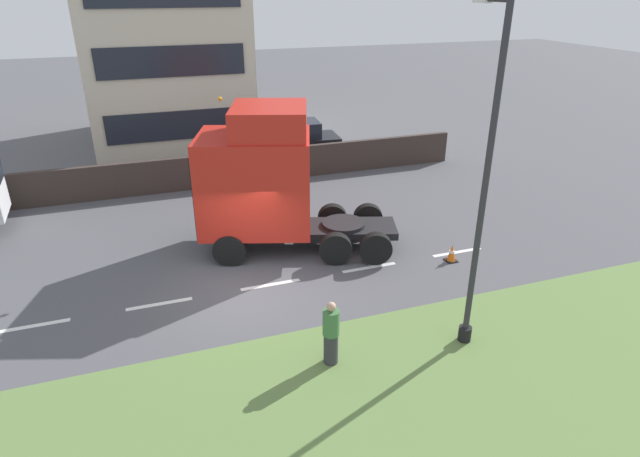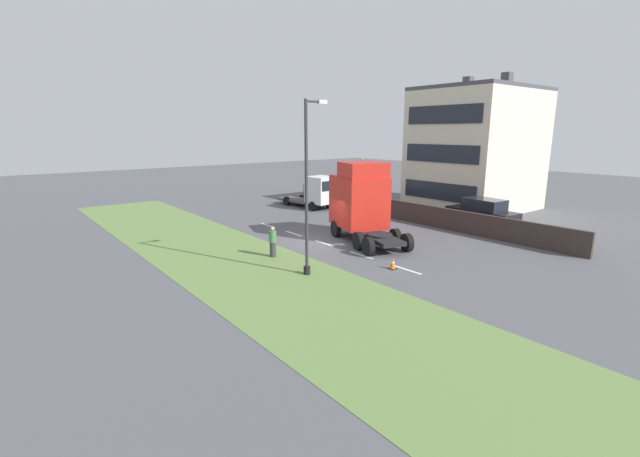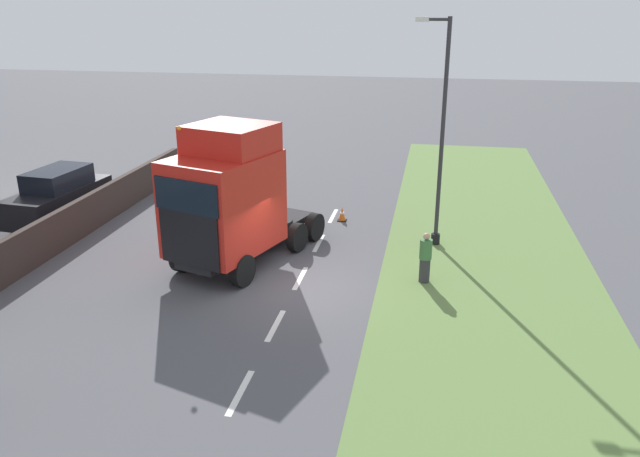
{
  "view_description": "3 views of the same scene",
  "coord_description": "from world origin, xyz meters",
  "px_view_note": "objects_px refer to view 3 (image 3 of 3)",
  "views": [
    {
      "loc": [
        -13.44,
        2.42,
        8.17
      ],
      "look_at": [
        0.82,
        -2.54,
        1.2
      ],
      "focal_mm": 30.0,
      "sensor_mm": 36.0,
      "label": 1
    },
    {
      "loc": [
        -15.7,
        -20.02,
        6.61
      ],
      "look_at": [
        -1.58,
        -2.25,
        1.42
      ],
      "focal_mm": 24.0,
      "sensor_mm": 36.0,
      "label": 2
    },
    {
      "loc": [
        -4.03,
        17.26,
        8.35
      ],
      "look_at": [
        -0.9,
        0.63,
        2.24
      ],
      "focal_mm": 35.0,
      "sensor_mm": 36.0,
      "label": 3
    }
  ],
  "objects_px": {
    "lorry_cab": "(229,199)",
    "lamp_post": "(440,145)",
    "traffic_cone_lead": "(342,214)",
    "parked_car": "(59,196)",
    "pedestrian": "(425,258)"
  },
  "relations": [
    {
      "from": "lorry_cab",
      "to": "lamp_post",
      "type": "distance_m",
      "value": 7.58
    },
    {
      "from": "lorry_cab",
      "to": "traffic_cone_lead",
      "type": "distance_m",
      "value": 6.48
    },
    {
      "from": "lorry_cab",
      "to": "pedestrian",
      "type": "bearing_deg",
      "value": -162.18
    },
    {
      "from": "pedestrian",
      "to": "traffic_cone_lead",
      "type": "height_order",
      "value": "pedestrian"
    },
    {
      "from": "lorry_cab",
      "to": "pedestrian",
      "type": "height_order",
      "value": "lorry_cab"
    },
    {
      "from": "lorry_cab",
      "to": "lamp_post",
      "type": "xyz_separation_m",
      "value": [
        -6.63,
        -3.43,
        1.31
      ]
    },
    {
      "from": "parked_car",
      "to": "pedestrian",
      "type": "bearing_deg",
      "value": 172.23
    },
    {
      "from": "pedestrian",
      "to": "traffic_cone_lead",
      "type": "relative_size",
      "value": 2.86
    },
    {
      "from": "parked_car",
      "to": "lamp_post",
      "type": "distance_m",
      "value": 15.22
    },
    {
      "from": "lamp_post",
      "to": "pedestrian",
      "type": "distance_m",
      "value": 4.51
    },
    {
      "from": "lorry_cab",
      "to": "lamp_post",
      "type": "bearing_deg",
      "value": -134.6
    },
    {
      "from": "parked_car",
      "to": "lamp_post",
      "type": "xyz_separation_m",
      "value": [
        -14.98,
        -0.13,
        2.67
      ]
    },
    {
      "from": "lorry_cab",
      "to": "parked_car",
      "type": "xyz_separation_m",
      "value": [
        8.35,
        -3.3,
        -1.36
      ]
    },
    {
      "from": "lorry_cab",
      "to": "traffic_cone_lead",
      "type": "xyz_separation_m",
      "value": [
        -2.92,
        -5.39,
        -2.11
      ]
    },
    {
      "from": "lamp_post",
      "to": "traffic_cone_lead",
      "type": "bearing_deg",
      "value": -27.88
    }
  ]
}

